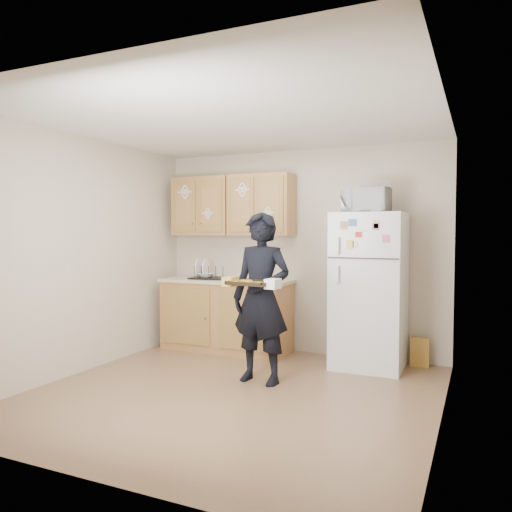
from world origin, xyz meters
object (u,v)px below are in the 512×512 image
(dish_rack, at_px, (208,272))
(baking_tray, at_px, (251,284))
(person, at_px, (261,298))
(refrigerator, at_px, (369,290))
(microwave, at_px, (366,200))

(dish_rack, bearing_deg, baking_tray, -47.30)
(person, bearing_deg, refrigerator, 55.11)
(baking_tray, bearing_deg, person, 101.09)
(refrigerator, relative_size, dish_rack, 3.92)
(person, bearing_deg, microwave, 54.80)
(dish_rack, bearing_deg, person, -40.56)
(refrigerator, distance_m, baking_tray, 1.55)
(refrigerator, xyz_separation_m, baking_tray, (-0.83, -1.30, 0.16))
(baking_tray, relative_size, microwave, 0.83)
(refrigerator, relative_size, baking_tray, 4.27)
(refrigerator, xyz_separation_m, microwave, (-0.03, -0.05, 0.98))
(person, height_order, baking_tray, person)
(refrigerator, relative_size, microwave, 3.54)
(baking_tray, xyz_separation_m, microwave, (0.79, 1.25, 0.82))
(baking_tray, bearing_deg, microwave, 63.20)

